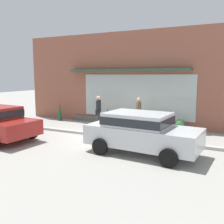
# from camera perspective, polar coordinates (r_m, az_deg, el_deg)

# --- Properties ---
(ground_plane) EXTENTS (60.00, 60.00, 0.00)m
(ground_plane) POSITION_cam_1_polar(r_m,az_deg,el_deg) (12.34, -2.18, -5.23)
(ground_plane) COLOR #9E9B93
(curb_strip) EXTENTS (14.00, 0.24, 0.12)m
(curb_strip) POSITION_cam_1_polar(r_m,az_deg,el_deg) (12.16, -2.63, -5.15)
(curb_strip) COLOR #B2B2AD
(curb_strip) RESTS_ON ground_plane
(storefront) EXTENTS (14.00, 0.81, 5.35)m
(storefront) POSITION_cam_1_polar(r_m,az_deg,el_deg) (14.88, 3.68, 7.26)
(storefront) COLOR #935642
(storefront) RESTS_ON ground_plane
(fire_hydrant) EXTENTS (0.44, 0.41, 0.95)m
(fire_hydrant) POSITION_cam_1_polar(r_m,az_deg,el_deg) (13.33, -0.55, -2.10)
(fire_hydrant) COLOR red
(fire_hydrant) RESTS_ON ground_plane
(pedestrian_with_handbag) EXTENTS (0.28, 0.69, 1.77)m
(pedestrian_with_handbag) POSITION_cam_1_polar(r_m,az_deg,el_deg) (13.86, -3.06, 0.65)
(pedestrian_with_handbag) COLOR #333847
(pedestrian_with_handbag) RESTS_ON ground_plane
(pedestrian_passerby) EXTENTS (0.23, 0.46, 1.73)m
(pedestrian_passerby) POSITION_cam_1_polar(r_m,az_deg,el_deg) (13.34, 6.02, 0.20)
(pedestrian_passerby) COLOR brown
(pedestrian_passerby) RESTS_ON ground_plane
(parked_car_silver) EXTENTS (4.25, 2.22, 1.52)m
(parked_car_silver) POSITION_cam_1_polar(r_m,az_deg,el_deg) (9.42, 6.52, -4.14)
(parked_car_silver) COLOR silver
(parked_car_silver) RESTS_ON ground_plane
(potted_plant_window_center) EXTENTS (0.29, 0.29, 1.07)m
(potted_plant_window_center) POSITION_cam_1_polar(r_m,az_deg,el_deg) (13.89, 11.89, -1.73)
(potted_plant_window_center) COLOR #9E6042
(potted_plant_window_center) RESTS_ON ground_plane
(potted_plant_corner_tall) EXTENTS (0.32, 0.32, 1.14)m
(potted_plant_corner_tall) POSITION_cam_1_polar(r_m,az_deg,el_deg) (14.12, 7.36, -1.32)
(potted_plant_corner_tall) COLOR #9E6042
(potted_plant_corner_tall) RESTS_ON ground_plane
(potted_plant_by_entrance) EXTENTS (0.41, 0.41, 0.68)m
(potted_plant_by_entrance) POSITION_cam_1_polar(r_m,az_deg,el_deg) (14.47, 4.32, -1.90)
(potted_plant_by_entrance) COLOR #B7B2A3
(potted_plant_by_entrance) RESTS_ON ground_plane
(potted_plant_window_left) EXTENTS (0.47, 0.47, 0.94)m
(potted_plant_window_left) POSITION_cam_1_polar(r_m,az_deg,el_deg) (14.90, -1.03, -1.11)
(potted_plant_window_left) COLOR #B7B2A3
(potted_plant_window_left) RESTS_ON ground_plane
(potted_plant_low_front) EXTENTS (0.47, 0.47, 0.66)m
(potted_plant_low_front) POSITION_cam_1_polar(r_m,az_deg,el_deg) (13.39, 14.94, -3.06)
(potted_plant_low_front) COLOR #B7B2A3
(potted_plant_low_front) RESTS_ON ground_plane
(potted_plant_trailing_edge) EXTENTS (0.27, 0.27, 1.16)m
(potted_plant_trailing_edge) POSITION_cam_1_polar(r_m,az_deg,el_deg) (16.57, -11.68, 0.02)
(potted_plant_trailing_edge) COLOR #33473D
(potted_plant_trailing_edge) RESTS_ON ground_plane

